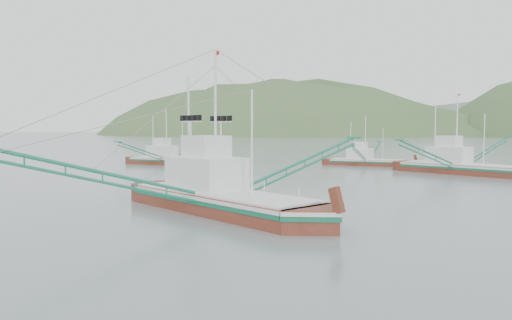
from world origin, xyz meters
The scene contains 6 objects.
ground centered at (0.00, 0.00, 0.00)m, with size 1200.00×1200.00×0.00m, color slate.
main_boat centered at (1.69, -2.39, 2.47)m, with size 17.61×29.96×12.51m.
bg_boat_far centered at (-2.19, 45.88, 1.22)m, with size 12.09×21.40×8.68m.
bg_boat_right centered at (12.63, 37.96, 2.24)m, with size 16.02×27.19×11.39m.
bg_boat_left centered at (-31.35, 32.05, 1.36)m, with size 13.73×24.49×9.92m.
headland_left centered at (-180.00, 360.00, 0.00)m, with size 448.00×308.00×210.00m, color #3F5C2F.
Camera 1 is at (21.48, -32.09, 6.03)m, focal length 35.00 mm.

